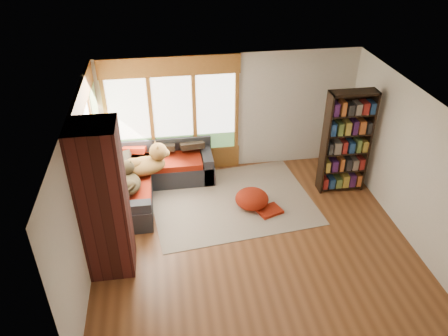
{
  "coord_description": "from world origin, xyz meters",
  "views": [
    {
      "loc": [
        -1.39,
        -5.89,
        5.24
      ],
      "look_at": [
        -0.36,
        0.89,
        0.95
      ],
      "focal_mm": 35.0,
      "sensor_mm": 36.0,
      "label": 1
    }
  ],
  "objects_px": {
    "dog_brindle": "(128,179)",
    "area_rug": "(232,201)",
    "pouf": "(252,198)",
    "bookshelf": "(346,143)",
    "sectional_sofa": "(141,180)",
    "dog_tan": "(147,161)",
    "brick_chimney": "(103,202)"
  },
  "relations": [
    {
      "from": "brick_chimney",
      "to": "sectional_sofa",
      "type": "relative_size",
      "value": 1.18
    },
    {
      "from": "sectional_sofa",
      "to": "pouf",
      "type": "height_order",
      "value": "sectional_sofa"
    },
    {
      "from": "bookshelf",
      "to": "dog_tan",
      "type": "relative_size",
      "value": 2.11
    },
    {
      "from": "brick_chimney",
      "to": "bookshelf",
      "type": "distance_m",
      "value": 4.82
    },
    {
      "from": "area_rug",
      "to": "bookshelf",
      "type": "relative_size",
      "value": 1.45
    },
    {
      "from": "dog_brindle",
      "to": "area_rug",
      "type": "bearing_deg",
      "value": -93.14
    },
    {
      "from": "area_rug",
      "to": "pouf",
      "type": "distance_m",
      "value": 0.47
    },
    {
      "from": "dog_brindle",
      "to": "bookshelf",
      "type": "bearing_deg",
      "value": -91.83
    },
    {
      "from": "sectional_sofa",
      "to": "area_rug",
      "type": "relative_size",
      "value": 0.7
    },
    {
      "from": "sectional_sofa",
      "to": "area_rug",
      "type": "distance_m",
      "value": 1.9
    },
    {
      "from": "pouf",
      "to": "dog_tan",
      "type": "height_order",
      "value": "dog_tan"
    },
    {
      "from": "brick_chimney",
      "to": "bookshelf",
      "type": "bearing_deg",
      "value": 19.38
    },
    {
      "from": "brick_chimney",
      "to": "sectional_sofa",
      "type": "distance_m",
      "value": 2.32
    },
    {
      "from": "sectional_sofa",
      "to": "bookshelf",
      "type": "xyz_separation_m",
      "value": [
        4.09,
        -0.45,
        0.78
      ]
    },
    {
      "from": "brick_chimney",
      "to": "dog_tan",
      "type": "height_order",
      "value": "brick_chimney"
    },
    {
      "from": "dog_tan",
      "to": "dog_brindle",
      "type": "xyz_separation_m",
      "value": [
        -0.35,
        -0.5,
        -0.05
      ]
    },
    {
      "from": "brick_chimney",
      "to": "area_rug",
      "type": "distance_m",
      "value": 2.97
    },
    {
      "from": "pouf",
      "to": "brick_chimney",
      "type": "bearing_deg",
      "value": -154.37
    },
    {
      "from": "pouf",
      "to": "dog_tan",
      "type": "relative_size",
      "value": 0.64
    },
    {
      "from": "pouf",
      "to": "dog_brindle",
      "type": "distance_m",
      "value": 2.41
    },
    {
      "from": "pouf",
      "to": "dog_tan",
      "type": "distance_m",
      "value": 2.19
    },
    {
      "from": "brick_chimney",
      "to": "pouf",
      "type": "relative_size",
      "value": 3.95
    },
    {
      "from": "area_rug",
      "to": "bookshelf",
      "type": "xyz_separation_m",
      "value": [
        2.31,
        0.12,
        1.08
      ]
    },
    {
      "from": "area_rug",
      "to": "dog_tan",
      "type": "height_order",
      "value": "dog_tan"
    },
    {
      "from": "sectional_sofa",
      "to": "dog_tan",
      "type": "relative_size",
      "value": 2.14
    },
    {
      "from": "sectional_sofa",
      "to": "pouf",
      "type": "relative_size",
      "value": 3.34
    },
    {
      "from": "bookshelf",
      "to": "pouf",
      "type": "relative_size",
      "value": 3.29
    },
    {
      "from": "bookshelf",
      "to": "area_rug",
      "type": "bearing_deg",
      "value": -176.93
    },
    {
      "from": "sectional_sofa",
      "to": "dog_tan",
      "type": "distance_m",
      "value": 0.53
    },
    {
      "from": "dog_brindle",
      "to": "sectional_sofa",
      "type": "bearing_deg",
      "value": -21.64
    },
    {
      "from": "brick_chimney",
      "to": "dog_brindle",
      "type": "distance_m",
      "value": 1.58
    },
    {
      "from": "area_rug",
      "to": "dog_tan",
      "type": "bearing_deg",
      "value": 163.57
    }
  ]
}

